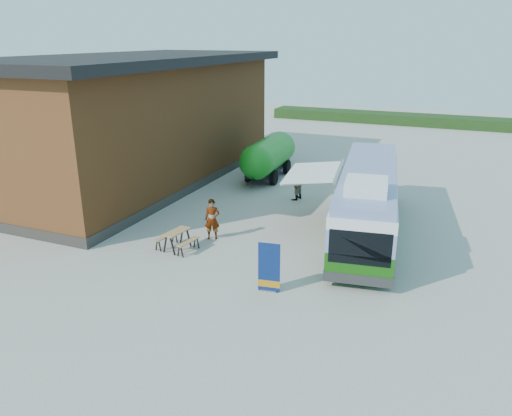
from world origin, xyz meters
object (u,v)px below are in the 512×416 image
at_px(person_b, 295,183).
at_px(slurry_tanker, 269,155).
at_px(picnic_table, 177,236).
at_px(person_a, 212,219).
at_px(bus, 367,199).
at_px(banner, 269,272).

xyz_separation_m(person_b, slurry_tanker, (-2.96, 3.56, 0.54)).
xyz_separation_m(picnic_table, person_a, (0.82, 1.62, 0.30)).
xyz_separation_m(bus, banner, (-2.06, -6.72, -0.93)).
bearing_deg(banner, person_a, 130.70).
distance_m(bus, banner, 7.09).
bearing_deg(slurry_tanker, person_b, -53.10).
distance_m(picnic_table, slurry_tanker, 11.98).
relative_size(bus, person_a, 6.39).
relative_size(picnic_table, person_b, 0.86).
height_order(banner, person_a, banner).
height_order(picnic_table, person_b, person_b).
distance_m(person_a, person_b, 6.93).
distance_m(bus, person_a, 6.94).
xyz_separation_m(banner, person_a, (-4.06, 3.53, 0.16)).
height_order(bus, person_b, bus).
distance_m(picnic_table, person_b, 8.71).
distance_m(bus, picnic_table, 8.51).
bearing_deg(bus, banner, -115.33).
relative_size(person_a, slurry_tanker, 0.26).
relative_size(picnic_table, person_a, 0.88).
distance_m(bus, slurry_tanker, 10.36).
distance_m(bus, person_b, 5.84).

